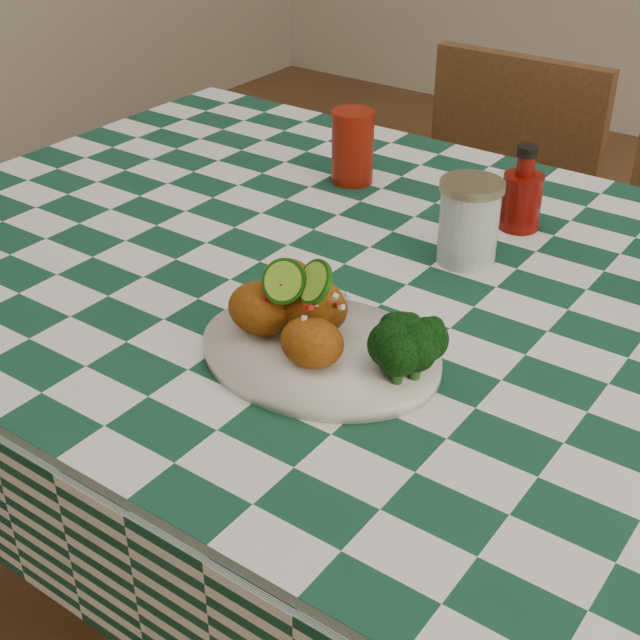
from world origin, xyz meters
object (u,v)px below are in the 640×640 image
Objects in this scene: ketchup_bottle at (523,188)px; mason_jar at (469,222)px; fried_chicken_pile at (306,304)px; red_tumbler at (353,147)px; wooden_chair_left at (468,270)px; dining_table at (394,499)px; plate at (320,353)px.

mason_jar is (-0.01, -0.14, -0.00)m from ketchup_bottle.
fried_chicken_pile is 0.54m from red_tumbler.
ketchup_bottle is 0.66m from wooden_chair_left.
dining_table is at bearing -100.28° from ketchup_bottle.
plate is 2.44× the size of mason_jar.
plate reaches higher than dining_table.
mason_jar is (0.03, 0.11, 0.45)m from dining_table.
wooden_chair_left reaches higher than plate.
ketchup_bottle is at bearing -0.47° from red_tumbler.
fried_chicken_pile is 0.47m from ketchup_bottle.
red_tumbler reaches higher than dining_table.
ketchup_bottle reaches higher than wooden_chair_left.
dining_table is at bearing -44.29° from red_tumbler.
mason_jar is 0.75m from wooden_chair_left.
plate is at bearing -75.48° from wooden_chair_left.
fried_chicken_pile is 1.22× the size of ketchup_bottle.
red_tumbler is at bearing 135.71° from dining_table.
plate is at bearing -87.24° from dining_table.
dining_table is 10.38× the size of fried_chicken_pile.
plate is 0.33m from mason_jar.
dining_table is 0.53m from ketchup_bottle.
plate is 1.00m from wooden_chair_left.
mason_jar is at bearing 73.79° from dining_table.
fried_chicken_pile reaches higher than dining_table.
dining_table is 0.72m from wooden_chair_left.
ketchup_bottle is 0.15m from mason_jar.
red_tumbler is at bearing 153.45° from mason_jar.
mason_jar reaches higher than dining_table.
plate is 1.85× the size of fried_chicken_pile.
red_tumbler is at bearing -94.78° from wooden_chair_left.
ketchup_bottle is at bearing 84.36° from mason_jar.
wooden_chair_left is (-0.24, 0.90, -0.36)m from plate.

